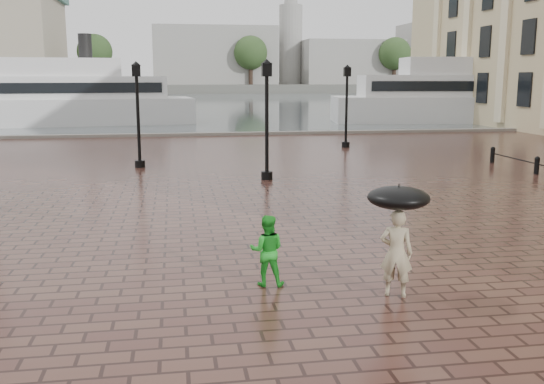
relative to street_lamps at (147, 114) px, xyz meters
The scene contains 12 objects.
ground 17.82m from the street_lamps, 84.81° to the right, with size 300.00×300.00×0.00m, color #3C201B.
harbour_water 74.45m from the street_lamps, 88.77° to the left, with size 240.00×240.00×0.00m, color #41494F.
quay_edge 14.67m from the street_lamps, 83.66° to the left, with size 80.00×0.60×0.30m, color slate.
far_shore 142.42m from the street_lamps, 89.36° to the left, with size 300.00×60.00×2.00m, color #4C4C47.
distant_skyline 141.61m from the street_lamps, 69.41° to the left, with size 102.50×22.00×33.00m.
far_trees 120.62m from the street_lamps, 89.24° to the left, with size 188.00×8.00×13.50m.
street_lamps is the anchor object (origin of this frame).
adult_pedestrian 17.24m from the street_lamps, 73.12° to the right, with size 0.58×0.38×1.60m, color tan.
child_pedestrian 15.84m from the street_lamps, 79.81° to the right, with size 0.66×0.51×1.36m, color #1B9422.
ferry_near 26.78m from the street_lamps, 108.41° to the left, with size 22.77×8.16×7.30m.
ferry_far 35.08m from the street_lamps, 41.65° to the left, with size 23.47×8.62×7.52m.
umbrella 17.18m from the street_lamps, 73.12° to the right, with size 1.10×1.10×1.12m.
Camera 1 is at (-0.47, -8.77, 3.90)m, focal length 40.00 mm.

